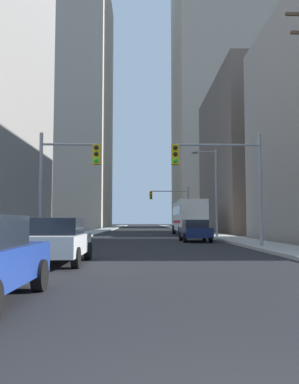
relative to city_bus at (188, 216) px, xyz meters
The scene contains 11 objects.
sidewalk_left 16.19m from the city_bus, 131.70° to the left, with size 2.59×160.00×0.15m, color #9E9E99.
sidewalk_right 12.33m from the city_bus, 80.22° to the left, with size 2.59×160.00×0.15m, color #9E9E99.
city_bus is the anchor object (origin of this frame).
sedan_white 28.16m from the city_bus, 105.74° to the right, with size 1.95×4.22×1.52m.
sedan_navy 12.93m from the city_bus, 94.75° to the right, with size 1.95×4.24×1.52m.
traffic_signal_near_left 22.01m from the city_bus, 113.37° to the right, with size 3.15×0.44×6.00m.
traffic_signal_near_right 20.24m from the city_bus, 91.89° to the right, with size 4.72×0.44×6.00m.
traffic_signal_far_right 11.89m from the city_bus, 94.42° to the left, with size 5.22×0.44×6.00m.
street_lamp_right 8.05m from the city_bus, 81.30° to the right, with size 2.14×0.32×7.50m.
building_left_far_tower 61.97m from the city_bus, 114.81° to the left, with size 21.52×28.09×57.93m, color #B7A893.
building_right_far_highrise 66.62m from the city_bus, 73.31° to the left, with size 25.47×29.58×73.06m, color #B7A893.
Camera 1 is at (-0.48, -2.37, 1.41)m, focal length 36.84 mm.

